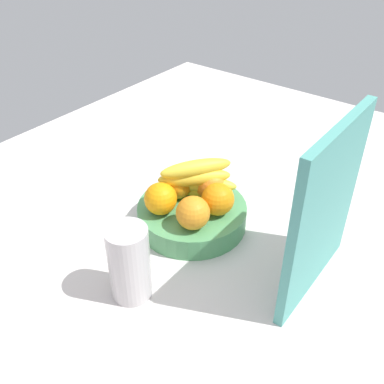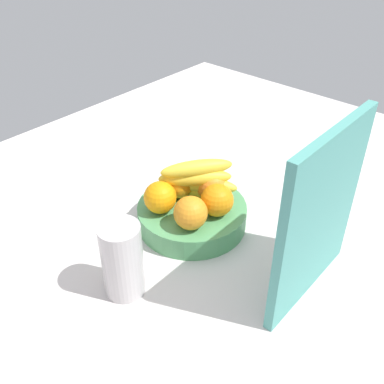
{
  "view_description": "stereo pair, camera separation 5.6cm",
  "coord_description": "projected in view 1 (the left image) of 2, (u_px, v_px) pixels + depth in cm",
  "views": [
    {
      "loc": [
        67.13,
        53.33,
        68.12
      ],
      "look_at": [
        0.91,
        2.49,
        9.36
      ],
      "focal_mm": 41.67,
      "sensor_mm": 36.0,
      "label": 1
    },
    {
      "loc": [
        63.57,
        57.67,
        68.12
      ],
      "look_at": [
        0.91,
        2.49,
        9.36
      ],
      "focal_mm": 41.67,
      "sensor_mm": 36.0,
      "label": 2
    }
  ],
  "objects": [
    {
      "name": "cutting_board",
      "position": [
        324.0,
        212.0,
        0.82
      ],
      "size": [
        28.01,
        2.01,
        36.0
      ],
      "primitive_type": "cube",
      "rotation": [
        0.0,
        0.0,
        0.01
      ],
      "color": "teal",
      "rests_on": "ground_plane"
    },
    {
      "name": "orange_back_right",
      "position": [
        161.0,
        199.0,
        1.0
      ],
      "size": [
        7.5,
        7.5,
        7.5
      ],
      "primitive_type": "sphere",
      "color": "orange",
      "rests_on": "fruit_bowl"
    },
    {
      "name": "ground_plane",
      "position": [
        186.0,
        223.0,
        1.1
      ],
      "size": [
        180.0,
        140.0,
        3.0
      ],
      "primitive_type": "cube",
      "color": "silver"
    },
    {
      "name": "orange_center",
      "position": [
        211.0,
        185.0,
        1.05
      ],
      "size": [
        7.5,
        7.5,
        7.5
      ],
      "primitive_type": "sphere",
      "color": "orange",
      "rests_on": "fruit_bowl"
    },
    {
      "name": "orange_front_right",
      "position": [
        218.0,
        199.0,
        1.0
      ],
      "size": [
        7.5,
        7.5,
        7.5
      ],
      "primitive_type": "sphere",
      "color": "orange",
      "rests_on": "fruit_bowl"
    },
    {
      "name": "orange_front_left",
      "position": [
        193.0,
        213.0,
        0.96
      ],
      "size": [
        7.5,
        7.5,
        7.5
      ],
      "primitive_type": "sphere",
      "color": "orange",
      "rests_on": "fruit_bowl"
    },
    {
      "name": "orange_back_left",
      "position": [
        178.0,
        182.0,
        1.06
      ],
      "size": [
        7.5,
        7.5,
        7.5
      ],
      "primitive_type": "sphere",
      "color": "orange",
      "rests_on": "fruit_bowl"
    },
    {
      "name": "thermos_tumbler",
      "position": [
        129.0,
        263.0,
        0.85
      ],
      "size": [
        8.13,
        8.13,
        16.22
      ],
      "primitive_type": "cylinder",
      "color": "beige",
      "rests_on": "ground_plane"
    },
    {
      "name": "banana_bunch",
      "position": [
        197.0,
        180.0,
        1.04
      ],
      "size": [
        16.25,
        18.64,
        10.6
      ],
      "color": "yellow",
      "rests_on": "fruit_bowl"
    },
    {
      "name": "fruit_bowl",
      "position": [
        192.0,
        215.0,
        1.06
      ],
      "size": [
        25.82,
        25.82,
        5.36
      ],
      "primitive_type": "cylinder",
      "color": "#50975E",
      "rests_on": "ground_plane"
    }
  ]
}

